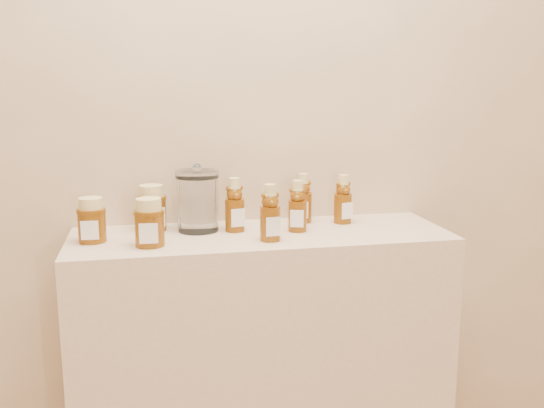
{
  "coord_description": "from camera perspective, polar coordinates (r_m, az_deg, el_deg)",
  "views": [
    {
      "loc": [
        -0.34,
        -0.29,
        1.37
      ],
      "look_at": [
        0.03,
        1.52,
        1.0
      ],
      "focal_mm": 40.0,
      "sensor_mm": 36.0,
      "label": 1
    }
  ],
  "objects": [
    {
      "name": "bear_bottle_front_left",
      "position": [
        1.82,
        -0.18,
        -0.46
      ],
      "size": [
        0.07,
        0.07,
        0.2
      ],
      "primitive_type": null,
      "rotation": [
        0.0,
        0.0,
        0.1
      ],
      "color": "#5B2D07",
      "rests_on": "display_table"
    },
    {
      "name": "honey_jar_front",
      "position": [
        1.8,
        -11.47,
        -1.69
      ],
      "size": [
        0.1,
        0.1,
        0.14
      ],
      "primitive_type": null,
      "rotation": [
        0.0,
        0.0,
        -0.08
      ],
      "color": "#5B2D07",
      "rests_on": "display_table"
    },
    {
      "name": "bear_bottle_front_right",
      "position": [
        1.94,
        2.42,
        0.14
      ],
      "size": [
        0.08,
        0.08,
        0.19
      ],
      "primitive_type": null,
      "rotation": [
        0.0,
        0.0,
        -0.3
      ],
      "color": "#5B2D07",
      "rests_on": "display_table"
    },
    {
      "name": "bear_bottle_back_right",
      "position": [
        2.06,
        6.69,
        0.77
      ],
      "size": [
        0.08,
        0.08,
        0.19
      ],
      "primitive_type": null,
      "rotation": [
        0.0,
        0.0,
        0.23
      ],
      "color": "#5B2D07",
      "rests_on": "display_table"
    },
    {
      "name": "honey_jar_back",
      "position": [
        1.99,
        -11.24,
        -0.35
      ],
      "size": [
        0.12,
        0.12,
        0.15
      ],
      "primitive_type": null,
      "rotation": [
        0.0,
        0.0,
        0.29
      ],
      "color": "#5B2D07",
      "rests_on": "display_table"
    },
    {
      "name": "display_table",
      "position": [
        2.09,
        -0.96,
        -14.84
      ],
      "size": [
        1.2,
        0.4,
        0.9
      ],
      "primitive_type": "cube",
      "color": "#CAB094",
      "rests_on": "ground"
    },
    {
      "name": "honey_jar_left",
      "position": [
        1.89,
        -16.61,
        -1.45
      ],
      "size": [
        0.09,
        0.09,
        0.14
      ],
      "primitive_type": null,
      "rotation": [
        0.0,
        0.0,
        -0.08
      ],
      "color": "#5B2D07",
      "rests_on": "display_table"
    },
    {
      "name": "wall_back",
      "position": [
        2.07,
        -2.09,
        10.79
      ],
      "size": [
        3.5,
        0.02,
        2.7
      ],
      "primitive_type": "cube",
      "color": "tan",
      "rests_on": "ground"
    },
    {
      "name": "bear_bottle_back_mid",
      "position": [
        2.07,
        2.93,
        0.87
      ],
      "size": [
        0.08,
        0.08,
        0.19
      ],
      "primitive_type": null,
      "rotation": [
        0.0,
        0.0,
        -0.35
      ],
      "color": "#5B2D07",
      "rests_on": "display_table"
    },
    {
      "name": "glass_canister",
      "position": [
        1.95,
        -7.0,
        0.53
      ],
      "size": [
        0.14,
        0.14,
        0.21
      ],
      "primitive_type": null,
      "rotation": [
        0.0,
        0.0,
        -0.01
      ],
      "color": "white",
      "rests_on": "display_table"
    },
    {
      "name": "bear_bottle_back_left",
      "position": [
        1.94,
        -3.54,
        0.27
      ],
      "size": [
        0.08,
        0.08,
        0.2
      ],
      "primitive_type": null,
      "rotation": [
        0.0,
        0.0,
        0.18
      ],
      "color": "#5B2D07",
      "rests_on": "display_table"
    }
  ]
}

